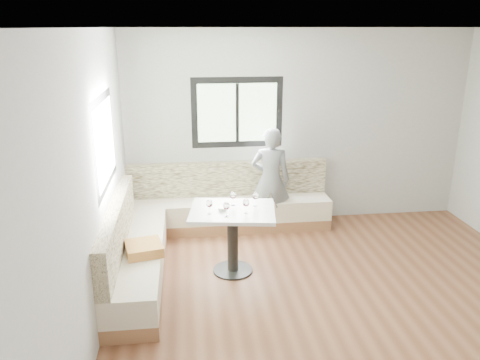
# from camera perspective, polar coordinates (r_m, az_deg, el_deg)

# --- Properties ---
(room) EXTENTS (5.01, 5.01, 2.81)m
(room) POSITION_cam_1_polar(r_m,az_deg,el_deg) (4.62, 13.26, 0.11)
(room) COLOR brown
(room) RESTS_ON ground
(banquette) EXTENTS (2.90, 2.80, 0.95)m
(banquette) POSITION_cam_1_polar(r_m,az_deg,el_deg) (6.19, -5.79, -5.49)
(banquette) COLOR brown
(banquette) RESTS_ON ground
(table) EXTENTS (1.07, 0.89, 0.80)m
(table) POSITION_cam_1_polar(r_m,az_deg,el_deg) (5.49, -0.91, -5.55)
(table) COLOR black
(table) RESTS_ON ground
(person) EXTENTS (0.61, 0.46, 1.50)m
(person) POSITION_cam_1_polar(r_m,az_deg,el_deg) (6.61, 3.74, 0.03)
(person) COLOR slate
(person) RESTS_ON ground
(olive_ramekin) EXTENTS (0.09, 0.09, 0.04)m
(olive_ramekin) POSITION_cam_1_polar(r_m,az_deg,el_deg) (5.38, -2.19, -3.53)
(olive_ramekin) COLOR white
(olive_ramekin) RESTS_ON table
(wine_glass_a) EXTENTS (0.08, 0.08, 0.17)m
(wine_glass_a) POSITION_cam_1_polar(r_m,az_deg,el_deg) (5.26, -3.76, -2.93)
(wine_glass_a) COLOR white
(wine_glass_a) RESTS_ON table
(wine_glass_b) EXTENTS (0.08, 0.08, 0.17)m
(wine_glass_b) POSITION_cam_1_polar(r_m,az_deg,el_deg) (5.18, -1.66, -3.25)
(wine_glass_b) COLOR white
(wine_glass_b) RESTS_ON table
(wine_glass_c) EXTENTS (0.08, 0.08, 0.17)m
(wine_glass_c) POSITION_cam_1_polar(r_m,az_deg,el_deg) (5.27, 0.74, -2.84)
(wine_glass_c) COLOR white
(wine_glass_c) RESTS_ON table
(wine_glass_d) EXTENTS (0.08, 0.08, 0.17)m
(wine_glass_d) POSITION_cam_1_polar(r_m,az_deg,el_deg) (5.50, -0.86, -1.92)
(wine_glass_d) COLOR white
(wine_glass_d) RESTS_ON table
(wine_glass_e) EXTENTS (0.08, 0.08, 0.17)m
(wine_glass_e) POSITION_cam_1_polar(r_m,az_deg,el_deg) (5.49, 1.90, -2.00)
(wine_glass_e) COLOR white
(wine_glass_e) RESTS_ON table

